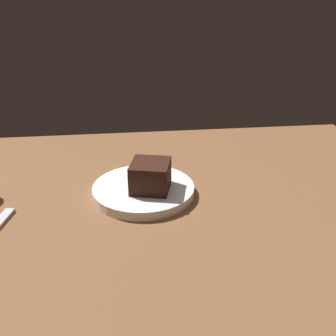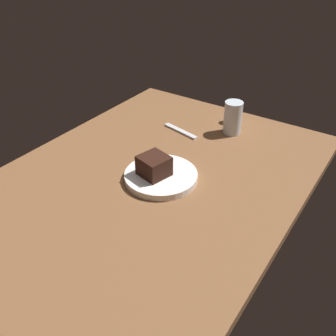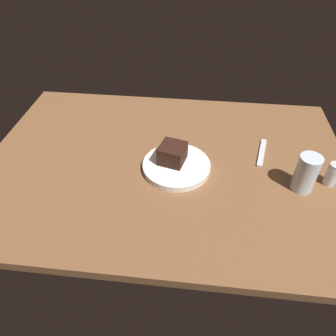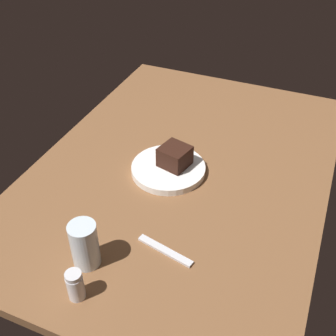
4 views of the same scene
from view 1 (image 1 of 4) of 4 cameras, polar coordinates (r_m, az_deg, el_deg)
The scene contains 3 objects.
dining_table at distance 81.89cm, azimuth -0.84°, elevation -5.71°, with size 120.00×84.00×3.00cm, color brown.
dessert_plate at distance 83.05cm, azimuth -3.63°, elevation -3.27°, with size 21.75×21.75×2.05cm, color white.
chocolate_cake_slice at distance 80.02cm, azimuth -2.60°, elevation -1.16°, with size 7.79×7.94×6.00cm, color black.
Camera 1 is at (7.12, 69.75, 43.81)cm, focal length 41.32 mm.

